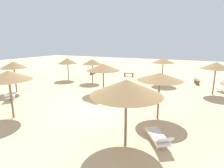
% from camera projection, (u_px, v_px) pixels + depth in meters
% --- Properties ---
extents(ground_plane, '(80.00, 80.00, 0.00)m').
position_uv_depth(ground_plane, '(93.00, 109.00, 12.75)').
color(ground_plane, '#D1B284').
extents(parasol_0, '(3.07, 3.07, 2.72)m').
position_uv_depth(parasol_0, '(103.00, 67.00, 16.31)').
color(parasol_0, '#75604C').
rests_on(parasol_0, ground).
extents(parasol_1, '(2.30, 2.30, 2.89)m').
position_uv_depth(parasol_1, '(14.00, 65.00, 16.55)').
color(parasol_1, '#75604C').
rests_on(parasol_1, ground).
extents(parasol_2, '(3.15, 3.15, 3.08)m').
position_uv_depth(parasol_2, '(126.00, 88.00, 7.72)').
color(parasol_2, '#75604C').
rests_on(parasol_2, ground).
extents(parasol_3, '(2.56, 2.56, 2.92)m').
position_uv_depth(parasol_3, '(216.00, 66.00, 15.80)').
color(parasol_3, '#75604C').
rests_on(parasol_3, ground).
extents(parasol_4, '(2.72, 2.72, 2.83)m').
position_uv_depth(parasol_4, '(160.00, 77.00, 10.79)').
color(parasol_4, '#75604C').
rests_on(parasol_4, ground).
extents(parasol_5, '(2.73, 2.73, 2.96)m').
position_uv_depth(parasol_5, '(8.00, 75.00, 10.82)').
color(parasol_5, '#75604C').
rests_on(parasol_5, ground).
extents(parasol_7, '(2.25, 2.25, 2.70)m').
position_uv_depth(parasol_7, '(92.00, 62.00, 20.74)').
color(parasol_7, '#75604C').
rests_on(parasol_7, ground).
extents(parasol_8, '(2.54, 2.54, 2.87)m').
position_uv_depth(parasol_8, '(163.00, 61.00, 19.88)').
color(parasol_8, '#75604C').
rests_on(parasol_8, ground).
extents(parasol_9, '(2.36, 2.36, 2.69)m').
position_uv_depth(parasol_9, '(68.00, 61.00, 22.16)').
color(parasol_9, '#75604C').
rests_on(parasol_9, ground).
extents(lounger_0, '(0.74, 1.95, 0.61)m').
position_uv_depth(lounger_0, '(101.00, 96.00, 14.85)').
color(lounger_0, white).
rests_on(lounger_0, ground).
extents(lounger_1, '(1.84, 1.74, 0.69)m').
position_uv_depth(lounger_1, '(10.00, 96.00, 14.95)').
color(lounger_1, white).
rests_on(lounger_1, ground).
extents(lounger_2, '(1.57, 1.92, 0.74)m').
position_uv_depth(lounger_2, '(158.00, 137.00, 8.45)').
color(lounger_2, white).
rests_on(lounger_2, ground).
extents(bench_0, '(0.66, 1.55, 0.49)m').
position_uv_depth(bench_0, '(197.00, 81.00, 20.45)').
color(bench_0, brown).
rests_on(bench_0, ground).
extents(bench_1, '(1.53, 0.56, 0.49)m').
position_uv_depth(bench_1, '(129.00, 74.00, 24.81)').
color(bench_1, brown).
rests_on(bench_1, ground).
extents(bench_2, '(0.54, 1.53, 0.49)m').
position_uv_depth(bench_2, '(93.00, 72.00, 26.68)').
color(bench_2, brown).
rests_on(bench_2, ground).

